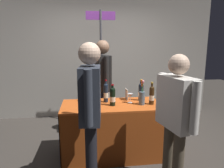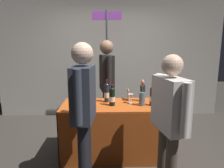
{
  "view_description": "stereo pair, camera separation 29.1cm",
  "coord_description": "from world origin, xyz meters",
  "views": [
    {
      "loc": [
        -0.37,
        -2.84,
        1.65
      ],
      "look_at": [
        0.0,
        0.0,
        1.09
      ],
      "focal_mm": 32.77,
      "sensor_mm": 36.0,
      "label": 1
    },
    {
      "loc": [
        -0.08,
        -2.86,
        1.65
      ],
      "look_at": [
        0.0,
        0.0,
        1.09
      ],
      "focal_mm": 32.77,
      "sensor_mm": 36.0,
      "label": 2
    }
  ],
  "objects": [
    {
      "name": "taster_foreground_left",
      "position": [
        0.57,
        -0.88,
        0.93
      ],
      "size": [
        0.29,
        0.63,
        1.55
      ],
      "rotation": [
        0.0,
        0.0,
        1.76
      ],
      "color": "#4C4233",
      "rests_on": "ground_plane"
    },
    {
      "name": "featured_wine_bottle",
      "position": [
        0.0,
        -0.06,
        0.93
      ],
      "size": [
        0.08,
        0.08,
        0.31
      ],
      "color": "black",
      "rests_on": "tasting_table"
    },
    {
      "name": "back_partition",
      "position": [
        0.0,
        1.86,
        1.49
      ],
      "size": [
        5.08,
        0.12,
        2.99
      ],
      "primitive_type": "cube",
      "color": "#9E998E",
      "rests_on": "ground_plane"
    },
    {
      "name": "display_bottle_2",
      "position": [
        0.57,
        -0.08,
        0.93
      ],
      "size": [
        0.07,
        0.07,
        0.33
      ],
      "color": "#38230F",
      "rests_on": "tasting_table"
    },
    {
      "name": "tasting_table",
      "position": [
        0.0,
        0.0,
        0.54
      ],
      "size": [
        1.45,
        0.7,
        0.79
      ],
      "color": "#B74C19",
      "rests_on": "ground_plane"
    },
    {
      "name": "display_bottle_0",
      "position": [
        -0.34,
        0.17,
        0.92
      ],
      "size": [
        0.08,
        0.08,
        0.29
      ],
      "color": "#192333",
      "rests_on": "tasting_table"
    },
    {
      "name": "taster_foreground_right",
      "position": [
        -0.33,
        -0.73,
        1.0
      ],
      "size": [
        0.25,
        0.58,
        1.67
      ],
      "rotation": [
        0.0,
        0.0,
        1.48
      ],
      "color": "black",
      "rests_on": "ground_plane"
    },
    {
      "name": "wine_glass_near_vendor",
      "position": [
        0.28,
        0.04,
        0.9
      ],
      "size": [
        0.08,
        0.08,
        0.14
      ],
      "color": "silver",
      "rests_on": "tasting_table"
    },
    {
      "name": "booth_signpost",
      "position": [
        -0.06,
        1.14,
        1.39
      ],
      "size": [
        0.56,
        0.04,
        2.28
      ],
      "color": "#47474C",
      "rests_on": "ground_plane"
    },
    {
      "name": "vendor_presenter",
      "position": [
        -0.07,
        0.68,
        1.03
      ],
      "size": [
        0.27,
        0.57,
        1.72
      ],
      "rotation": [
        0.0,
        0.0,
        -1.41
      ],
      "color": "#2D3347",
      "rests_on": "ground_plane"
    },
    {
      "name": "display_bottle_1",
      "position": [
        0.47,
        0.15,
        0.93
      ],
      "size": [
        0.08,
        0.08,
        0.33
      ],
      "color": "#192333",
      "rests_on": "tasting_table"
    },
    {
      "name": "display_bottle_3",
      "position": [
        -0.08,
        0.12,
        0.94
      ],
      "size": [
        0.07,
        0.07,
        0.34
      ],
      "color": "#192333",
      "rests_on": "tasting_table"
    },
    {
      "name": "brochure_stand",
      "position": [
        0.26,
        0.22,
        0.88
      ],
      "size": [
        0.02,
        0.16,
        0.17
      ],
      "primitive_type": "cube",
      "rotation": [
        -0.02,
        0.0,
        1.6
      ],
      "color": "silver",
      "rests_on": "tasting_table"
    },
    {
      "name": "flower_vase",
      "position": [
        0.42,
        -0.07,
        0.91
      ],
      "size": [
        0.09,
        0.09,
        0.37
      ],
      "color": "slate",
      "rests_on": "tasting_table"
    },
    {
      "name": "ground_plane",
      "position": [
        0.0,
        0.0,
        0.0
      ],
      "size": [
        12.0,
        12.0,
        0.0
      ],
      "primitive_type": "plane",
      "color": "#38332D"
    }
  ]
}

